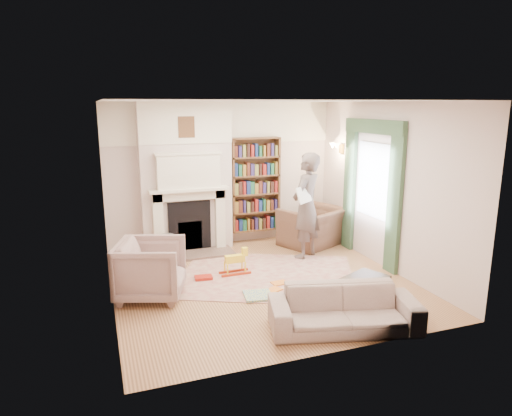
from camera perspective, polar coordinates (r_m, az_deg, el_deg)
name	(u,v)px	position (r m, az deg, el deg)	size (l,w,h in m)	color
floor	(261,282)	(7.33, 0.66, -9.21)	(4.50, 4.50, 0.00)	brown
ceiling	(262,101)	(6.79, 0.73, 13.24)	(4.50, 4.50, 0.00)	white
wall_back	(222,174)	(9.04, -4.27, 4.22)	(4.50, 4.50, 0.00)	beige
wall_front	(335,235)	(4.94, 9.80, -3.30)	(4.50, 4.50, 0.00)	beige
wall_left	(106,206)	(6.51, -18.21, 0.19)	(4.50, 4.50, 0.00)	beige
wall_right	(387,187)	(7.98, 16.05, 2.59)	(4.50, 4.50, 0.00)	beige
fireplace	(186,179)	(8.68, -8.70, 3.66)	(1.70, 0.58, 2.80)	beige
bookcase	(255,185)	(9.14, -0.09, 2.93)	(1.00, 0.24, 1.85)	brown
window	(373,180)	(8.28, 14.39, 3.40)	(0.02, 0.90, 1.30)	silver
curtain_left	(395,202)	(7.75, 16.94, 0.72)	(0.07, 0.32, 2.40)	#324C31
curtain_right	(350,187)	(8.89, 11.61, 2.54)	(0.07, 0.32, 2.40)	#324C31
pelmet	(374,126)	(8.16, 14.49, 9.84)	(0.09, 1.70, 0.24)	#324C31
wall_sconce	(333,149)	(9.05, 9.58, 7.28)	(0.20, 0.24, 0.24)	gold
rug	(267,276)	(7.56, 1.40, -8.45)	(2.78, 2.14, 0.01)	#C1B392
armchair_reading	(313,227)	(9.11, 7.12, -2.35)	(1.16, 1.01, 0.75)	#452C24
armchair_left	(151,269)	(6.82, -13.01, -7.47)	(0.91, 0.94, 0.85)	#A49587
sofa	(344,309)	(5.91, 10.94, -12.28)	(1.84, 0.72, 0.54)	#BBB19A
man_reading	(306,206)	(8.26, 6.30, 0.26)	(0.70, 0.46, 1.93)	#5A4C48
newspaper	(304,195)	(7.96, 6.00, 1.68)	(0.42, 0.02, 0.30)	white
coffee_table	(363,294)	(6.51, 13.19, -10.37)	(0.70, 0.45, 0.45)	#361F13
paraffin_heater	(167,250)	(8.12, -11.03, -5.15)	(0.24, 0.24, 0.55)	#97999E
rocking_horse	(235,262)	(7.56, -2.66, -6.71)	(0.51, 0.20, 0.45)	yellow
board_game	(258,295)	(6.78, 0.24, -10.88)	(0.40, 0.40, 0.03)	#E6DE51
game_box_lid	(204,278)	(7.45, -6.58, -8.63)	(0.28, 0.18, 0.05)	#A61F12
comic_annuals	(285,286)	(7.12, 3.64, -9.74)	(0.75, 0.47, 0.02)	red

